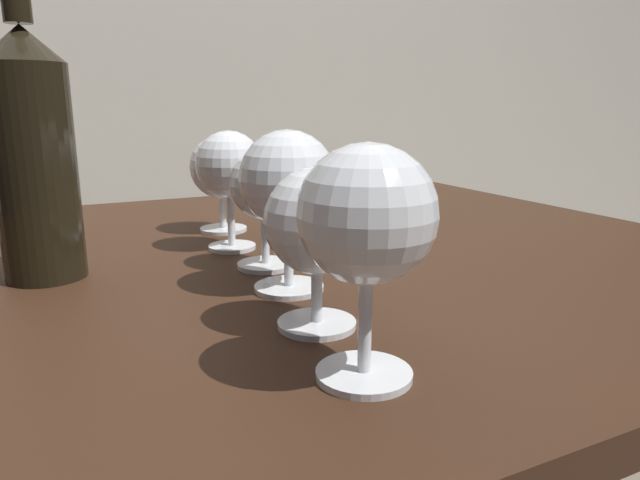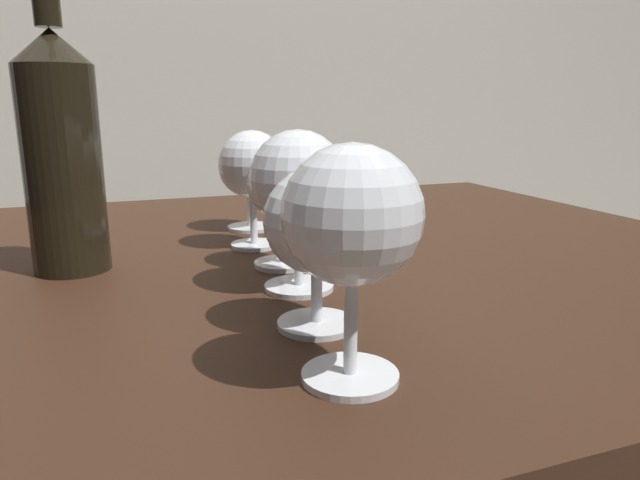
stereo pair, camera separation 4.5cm
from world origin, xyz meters
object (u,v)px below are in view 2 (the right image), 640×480
object	(u,v)px
wine_glass_merlot	(352,219)
wine_glass_cabernet	(281,188)
wine_glass_amber	(249,169)
wine_bottle	(61,147)
wine_glass_port	(320,225)
wine_glass_chardonnay	(252,166)
wine_glass_rose	(298,182)

from	to	relation	value
wine_glass_merlot	wine_glass_cabernet	world-z (taller)	wine_glass_merlot
wine_glass_amber	wine_bottle	world-z (taller)	wine_bottle
wine_glass_cabernet	wine_glass_port	bearing A→B (deg)	-96.87
wine_glass_chardonnay	wine_bottle	bearing A→B (deg)	-171.72
wine_glass_merlot	wine_glass_rose	world-z (taller)	same
wine_glass_port	wine_glass_rose	size ratio (longest dim) A/B	0.84
wine_glass_merlot	wine_glass_rose	xyz separation A→B (m)	(0.03, 0.19, -0.00)
wine_glass_cabernet	wine_glass_chardonnay	size ratio (longest dim) A/B	0.89
wine_glass_cabernet	wine_bottle	size ratio (longest dim) A/B	0.38
wine_bottle	wine_glass_amber	bearing A→B (deg)	30.25
wine_glass_port	wine_bottle	size ratio (longest dim) A/B	0.38
wine_bottle	wine_glass_rose	bearing A→B (deg)	-35.38
wine_glass_cabernet	wine_glass_amber	xyz separation A→B (m)	(0.01, 0.20, -0.00)
wine_glass_chardonnay	wine_glass_amber	size ratio (longest dim) A/B	1.09
wine_glass_cabernet	wine_bottle	bearing A→B (deg)	163.61
wine_glass_merlot	wine_glass_chardonnay	world-z (taller)	wine_glass_merlot
wine_glass_port	wine_glass_merlot	bearing A→B (deg)	-98.10
wine_glass_merlot	wine_bottle	size ratio (longest dim) A/B	0.45
wine_glass_merlot	wine_bottle	world-z (taller)	wine_bottle
wine_glass_port	wine_glass_amber	size ratio (longest dim) A/B	0.97
wine_glass_merlot	wine_glass_port	xyz separation A→B (m)	(0.01, 0.09, -0.02)
wine_glass_cabernet	wine_bottle	xyz separation A→B (m)	(-0.22, 0.06, 0.04)
wine_glass_merlot	wine_glass_cabernet	xyz separation A→B (m)	(0.03, 0.27, -0.02)
wine_glass_amber	wine_bottle	xyz separation A→B (m)	(-0.23, -0.13, 0.05)
wine_glass_merlot	wine_glass_amber	xyz separation A→B (m)	(0.05, 0.47, -0.02)
wine_glass_port	wine_glass_amber	distance (m)	0.38
wine_glass_merlot	wine_glass_port	bearing A→B (deg)	81.90
wine_glass_merlot	wine_glass_amber	bearing A→B (deg)	84.38
wine_glass_rose	wine_bottle	bearing A→B (deg)	144.62
wine_glass_merlot	wine_glass_chardonnay	distance (m)	0.37
wine_bottle	wine_glass_port	bearing A→B (deg)	-51.32
wine_glass_chardonnay	wine_glass_merlot	bearing A→B (deg)	-94.09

